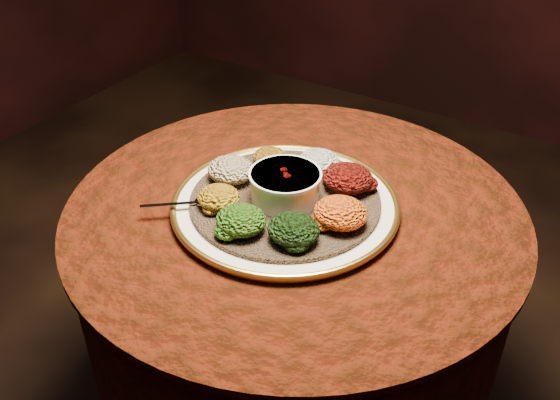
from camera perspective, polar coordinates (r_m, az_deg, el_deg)
The scene contains 13 objects.
table at distance 1.41m, azimuth 1.27°, elevation -6.52°, with size 0.96×0.96×0.73m.
platter at distance 1.28m, azimuth 0.47°, elevation -0.43°, with size 0.53×0.53×0.02m.
injera at distance 1.27m, azimuth 0.47°, elevation -0.04°, with size 0.39×0.39×0.01m, color brown.
stew_bowl at distance 1.25m, azimuth 0.48°, elevation 1.49°, with size 0.15×0.15×0.06m.
spoon at distance 1.26m, azimuth -7.48°, elevation -0.21°, with size 0.12×0.10×0.01m.
portion_ayib at distance 1.36m, azimuth 3.58°, elevation 3.60°, with size 0.09×0.08×0.04m, color silver.
portion_kitfo at distance 1.30m, azimuth 6.21°, elevation 2.01°, with size 0.11×0.10×0.05m, color black.
portion_tikil at distance 1.19m, azimuth 5.56°, elevation -1.17°, with size 0.10×0.10×0.05m, color #A65E0D.
portion_gomen at distance 1.15m, azimuth 1.25°, elevation -2.68°, with size 0.10×0.09×0.05m, color black.
portion_mixveg at distance 1.17m, azimuth -3.58°, elevation -1.85°, with size 0.10×0.09×0.05m, color #AA3E0B.
portion_kik at distance 1.24m, azimuth -5.62°, elevation 0.24°, with size 0.09×0.08×0.04m, color #B88510.
portion_timatim at distance 1.32m, azimuth -4.51°, elevation 2.77°, with size 0.10×0.10×0.05m, color maroon.
portion_shiro at distance 1.37m, azimuth -0.90°, elevation 3.91°, with size 0.08×0.07×0.04m, color #9B6512.
Camera 1 is at (0.53, -0.92, 1.48)m, focal length 40.00 mm.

